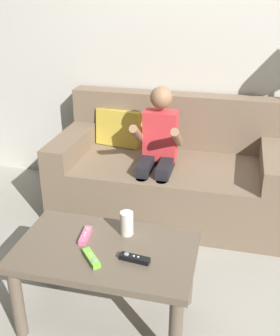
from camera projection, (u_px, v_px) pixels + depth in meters
ground_plane at (169, 326)px, 2.03m from camera, size 8.93×8.93×0.00m
wall_back at (212, 30)px, 2.88m from camera, size 4.47×0.05×2.50m
couch at (168, 172)px, 2.99m from camera, size 1.61×0.80×0.81m
person_seated_on_couch at (158, 149)px, 2.73m from camera, size 0.32×0.39×0.95m
coffee_table at (106, 261)px, 1.94m from camera, size 0.85×0.51×0.43m
game_remote_black_near_edge at (135, 258)px, 1.82m from camera, size 0.14×0.05×0.03m
game_remote_lime_center at (91, 258)px, 1.82m from camera, size 0.12×0.13×0.03m
game_remote_pink_far_corner at (86, 235)px, 1.98m from camera, size 0.05×0.14×0.03m
soda_can at (127, 223)px, 1.99m from camera, size 0.07×0.07×0.12m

